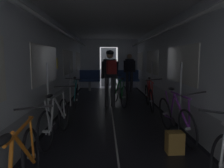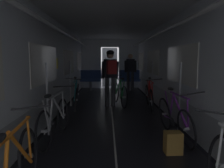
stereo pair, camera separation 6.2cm
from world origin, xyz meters
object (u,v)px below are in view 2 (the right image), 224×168
object	(u,v)px
bicycle_green_in_aisle	(120,93)
bench_seat_far_right	(129,78)
bench_seat_far_left	(91,78)
person_cyclist_aisle	(110,72)
bicycle_purple	(174,118)
bicycle_teal	(77,95)
backpack_on_floor	(173,143)
bicycle_silver	(55,119)
bicycle_red	(149,96)
person_standing_near_bench	(130,70)

from	to	relation	value
bicycle_green_in_aisle	bench_seat_far_right	bearing A→B (deg)	78.99
bench_seat_far_left	bicycle_green_in_aisle	size ratio (longest dim) A/B	0.59
bench_seat_far_left	person_cyclist_aisle	world-z (taller)	person_cyclist_aisle
bicycle_purple	person_cyclist_aisle	xyz separation A→B (m)	(-1.15, 2.67, 0.69)
bicycle_teal	bench_seat_far_left	bearing A→B (deg)	87.46
person_cyclist_aisle	bench_seat_far_left	bearing A→B (deg)	103.91
bench_seat_far_left	bicycle_teal	bearing A→B (deg)	-92.54
bench_seat_far_right	backpack_on_floor	world-z (taller)	bench_seat_far_right
bench_seat_far_right	bicycle_teal	size ratio (longest dim) A/B	0.58
bicycle_teal	bicycle_silver	xyz separation A→B (m)	(-0.01, -2.68, 0.00)
bicycle_silver	bicycle_green_in_aisle	size ratio (longest dim) A/B	1.01
bench_seat_far_right	person_cyclist_aisle	bearing A→B (deg)	-104.93
bench_seat_far_right	bicycle_teal	world-z (taller)	bench_seat_far_right
bench_seat_far_left	bicycle_purple	world-z (taller)	same
bench_seat_far_right	bicycle_teal	xyz separation A→B (m)	(-1.96, -3.57, -0.19)
bicycle_red	bicycle_silver	xyz separation A→B (m)	(-2.18, -2.42, 0.00)
bench_seat_far_right	backpack_on_floor	distance (m)	6.86
bicycle_green_in_aisle	backpack_on_floor	world-z (taller)	bicycle_green_in_aisle
bicycle_silver	person_standing_near_bench	world-z (taller)	person_standing_near_bench
backpack_on_floor	bicycle_purple	bearing A→B (deg)	72.05
person_standing_near_bench	backpack_on_floor	size ratio (longest dim) A/B	4.96
bicycle_teal	backpack_on_floor	bearing A→B (deg)	-59.12
person_cyclist_aisle	person_standing_near_bench	xyz separation A→B (m)	(0.94, 3.12, -0.10)
bicycle_red	person_standing_near_bench	world-z (taller)	person_standing_near_bench
person_cyclist_aisle	person_standing_near_bench	bearing A→B (deg)	73.32
bench_seat_far_left	bicycle_red	size ratio (longest dim) A/B	0.58
bicycle_red	backpack_on_floor	bearing A→B (deg)	-93.88
bench_seat_far_left	bicycle_purple	bearing A→B (deg)	-71.87
bicycle_teal	bicycle_silver	distance (m)	2.68
bicycle_purple	bicycle_green_in_aisle	size ratio (longest dim) A/B	1.02
person_cyclist_aisle	bicycle_green_in_aisle	distance (m)	0.80
bicycle_red	bicycle_silver	world-z (taller)	bicycle_red
bicycle_silver	backpack_on_floor	xyz separation A→B (m)	(1.98, -0.60, -0.21)
bicycle_red	bicycle_teal	world-z (taller)	bicycle_teal
bench_seat_far_left	bicycle_green_in_aisle	xyz separation A→B (m)	(1.17, -3.24, -0.18)
bicycle_silver	backpack_on_floor	bearing A→B (deg)	-16.91
bicycle_red	bicycle_purple	bearing A→B (deg)	-89.67
person_cyclist_aisle	bicycle_green_in_aisle	world-z (taller)	person_cyclist_aisle
bicycle_purple	person_standing_near_bench	xyz separation A→B (m)	(-0.22, 5.80, 0.59)
bench_seat_far_right	bicycle_red	xyz separation A→B (m)	(0.21, -3.83, -0.19)
bicycle_teal	bicycle_red	bearing A→B (deg)	-6.84
bicycle_silver	person_standing_near_bench	xyz separation A→B (m)	(1.98, 5.87, 0.59)
person_standing_near_bench	backpack_on_floor	bearing A→B (deg)	-90.00
bicycle_purple	bicycle_green_in_aisle	bearing A→B (deg)	106.17
bicycle_red	bicycle_green_in_aisle	bearing A→B (deg)	144.93
bicycle_purple	person_standing_near_bench	world-z (taller)	person_standing_near_bench
bench_seat_far_right	bicycle_teal	distance (m)	4.07
bicycle_silver	backpack_on_floor	world-z (taller)	bicycle_silver
bicycle_red	bicycle_silver	bearing A→B (deg)	-132.03
bicycle_teal	bicycle_green_in_aisle	world-z (taller)	bicycle_teal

